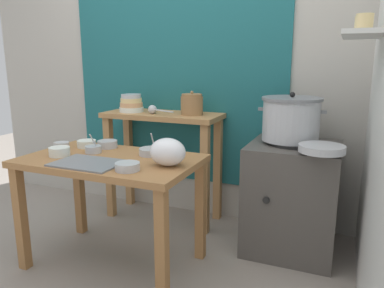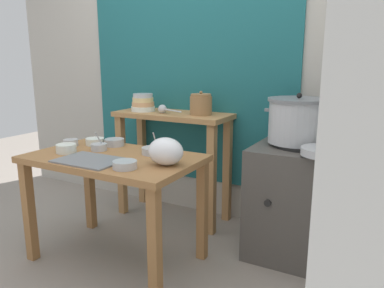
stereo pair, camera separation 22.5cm
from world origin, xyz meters
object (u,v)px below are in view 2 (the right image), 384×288
(prep_table, at_px, (114,172))
(stove_block, at_px, (298,201))
(serving_tray, at_px, (90,160))
(bowl_stack_enamel, at_px, (143,103))
(wide_pan, at_px, (325,152))
(back_shelf_table, at_px, (173,139))
(ladle, at_px, (163,109))
(prep_bowl_5, at_px, (66,148))
(prep_bowl_2, at_px, (95,141))
(prep_bowl_3, at_px, (125,164))
(prep_bowl_6, at_px, (71,142))
(clay_pot, at_px, (201,105))
(prep_bowl_0, at_px, (114,142))
(prep_bowl_4, at_px, (99,147))
(steamer_pot, at_px, (298,121))
(prep_bowl_1, at_px, (154,150))
(plastic_bag, at_px, (166,151))

(prep_table, relative_size, stove_block, 1.41)
(prep_table, height_order, serving_tray, serving_tray)
(bowl_stack_enamel, xyz_separation_m, wide_pan, (1.53, -0.34, -0.17))
(back_shelf_table, height_order, ladle, ladle)
(wide_pan, xyz_separation_m, prep_bowl_5, (-1.55, -0.49, -0.05))
(prep_bowl_2, relative_size, prep_bowl_3, 0.95)
(prep_bowl_6, bearing_deg, prep_bowl_2, 40.77)
(clay_pot, height_order, bowl_stack_enamel, clay_pot)
(prep_bowl_2, bearing_deg, prep_bowl_6, -139.23)
(prep_bowl_0, bearing_deg, serving_tray, -70.31)
(prep_table, relative_size, prep_bowl_4, 8.23)
(steamer_pot, height_order, prep_bowl_0, steamer_pot)
(steamer_pot, height_order, prep_bowl_3, steamer_pot)
(bowl_stack_enamel, bearing_deg, prep_bowl_5, -91.64)
(steamer_pot, bearing_deg, prep_bowl_0, -159.06)
(clay_pot, height_order, prep_bowl_2, clay_pot)
(back_shelf_table, relative_size, clay_pot, 5.14)
(back_shelf_table, relative_size, wide_pan, 3.52)
(wide_pan, height_order, prep_bowl_3, wide_pan)
(serving_tray, xyz_separation_m, prep_bowl_1, (0.24, 0.33, 0.02))
(prep_table, relative_size, back_shelf_table, 1.15)
(bowl_stack_enamel, bearing_deg, prep_bowl_0, -76.96)
(prep_bowl_4, relative_size, prep_bowl_5, 1.02)
(steamer_pot, xyz_separation_m, clay_pot, (-0.77, 0.11, 0.05))
(prep_bowl_3, distance_m, prep_bowl_5, 0.58)
(back_shelf_table, distance_m, prep_bowl_1, 0.67)
(ladle, relative_size, prep_bowl_4, 1.97)
(steamer_pot, height_order, plastic_bag, steamer_pot)
(bowl_stack_enamel, bearing_deg, steamer_pot, -3.19)
(back_shelf_table, distance_m, ladle, 0.27)
(clay_pot, height_order, wide_pan, clay_pot)
(back_shelf_table, bearing_deg, prep_bowl_5, -108.37)
(prep_bowl_2, bearing_deg, prep_bowl_0, 17.37)
(back_shelf_table, height_order, prep_bowl_3, back_shelf_table)
(back_shelf_table, bearing_deg, prep_table, -87.46)
(bowl_stack_enamel, bearing_deg, prep_bowl_4, -79.87)
(wide_pan, bearing_deg, back_shelf_table, 163.27)
(steamer_pot, xyz_separation_m, prep_bowl_0, (-1.18, -0.45, -0.18))
(prep_table, xyz_separation_m, ladle, (-0.08, 0.71, 0.33))
(bowl_stack_enamel, bearing_deg, ladle, -9.10)
(ladle, bearing_deg, prep_bowl_3, -70.20)
(prep_bowl_3, bearing_deg, prep_bowl_2, 146.73)
(prep_bowl_3, relative_size, prep_bowl_4, 1.03)
(prep_bowl_6, bearing_deg, prep_bowl_3, -20.85)
(stove_block, bearing_deg, clay_pot, 170.93)
(prep_table, distance_m, prep_bowl_4, 0.23)
(back_shelf_table, xyz_separation_m, bowl_stack_enamel, (-0.27, -0.04, 0.29))
(prep_bowl_0, bearing_deg, steamer_pot, 20.94)
(prep_bowl_5, bearing_deg, stove_block, 28.56)
(back_shelf_table, height_order, serving_tray, back_shelf_table)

